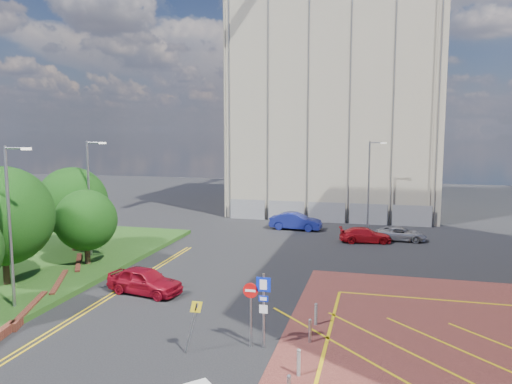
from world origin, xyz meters
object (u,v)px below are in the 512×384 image
at_px(lamp_left_far, 90,194).
at_px(tree_c, 86,220).
at_px(lamp_back, 370,181).
at_px(car_silver_back, 401,234).
at_px(car_blue_back, 296,221).
at_px(tree_d, 72,202).
at_px(warning_sign, 193,320).
at_px(tree_b, 3,216).
at_px(sign_cluster, 259,303).
at_px(car_red_back, 365,235).
at_px(car_red_left, 145,281).
at_px(lamp_left_near, 11,220).

bearing_deg(lamp_left_far, tree_c, -65.29).
relative_size(lamp_back, car_silver_back, 2.00).
distance_m(tree_c, car_blue_back, 19.54).
height_order(tree_d, warning_sign, tree_d).
relative_size(tree_c, warning_sign, 2.18).
xyz_separation_m(tree_b, tree_c, (2.00, 5.00, -1.04)).
relative_size(sign_cluster, car_red_back, 0.77).
xyz_separation_m(lamp_back, car_blue_back, (-6.42, -2.15, -3.59)).
distance_m(car_red_left, car_blue_back, 20.33).
relative_size(sign_cluster, car_red_left, 0.74).
bearing_deg(tree_b, sign_cluster, -14.26).
xyz_separation_m(car_blue_back, car_red_back, (6.31, -3.74, -0.17)).
bearing_deg(tree_d, car_red_back, 23.99).
bearing_deg(car_red_left, sign_cluster, -112.64).
distance_m(warning_sign, car_silver_back, 25.35).
bearing_deg(sign_cluster, tree_c, 146.84).
relative_size(lamp_back, car_red_back, 1.93).
bearing_deg(lamp_left_near, car_blue_back, 67.08).
height_order(car_red_left, car_blue_back, car_blue_back).
bearing_deg(car_blue_back, car_red_back, -117.10).
xyz_separation_m(tree_d, car_blue_back, (14.16, 12.85, -3.10)).
bearing_deg(car_silver_back, tree_d, 116.11).
distance_m(tree_b, sign_cluster, 16.46).
xyz_separation_m(tree_c, car_red_left, (6.02, -3.81, -2.45)).
distance_m(tree_b, car_red_back, 26.18).
bearing_deg(lamp_left_near, car_silver_back, 48.21).
height_order(lamp_back, car_silver_back, lamp_back).
xyz_separation_m(car_red_back, car_silver_back, (2.82, 1.39, -0.04)).
distance_m(sign_cluster, warning_sign, 2.75).
bearing_deg(warning_sign, car_blue_back, 90.47).
xyz_separation_m(lamp_left_near, car_red_left, (4.94, 4.19, -3.92)).
distance_m(tree_d, warning_sign, 19.67).
bearing_deg(tree_c, sign_cluster, -33.16).
relative_size(tree_d, car_blue_back, 1.30).
bearing_deg(tree_c, car_blue_back, 54.85).
bearing_deg(warning_sign, tree_b, 158.72).
bearing_deg(warning_sign, lamp_left_far, 135.20).
distance_m(warning_sign, car_red_left, 8.38).
relative_size(sign_cluster, car_blue_back, 0.69).
relative_size(car_red_left, car_blue_back, 0.93).
height_order(lamp_left_near, sign_cluster, lamp_left_near).
xyz_separation_m(lamp_left_far, warning_sign, (12.30, -12.21, -3.23)).
bearing_deg(sign_cluster, car_red_left, 146.21).
height_order(warning_sign, car_red_left, warning_sign).
height_order(lamp_left_near, lamp_back, lamp_left_near).
height_order(tree_b, warning_sign, tree_b).
height_order(lamp_left_near, car_silver_back, lamp_left_near).
xyz_separation_m(lamp_left_near, sign_cluster, (12.72, -1.02, -2.71)).
relative_size(car_red_left, car_silver_back, 1.09).
xyz_separation_m(lamp_back, car_red_back, (-0.10, -5.89, -3.76)).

